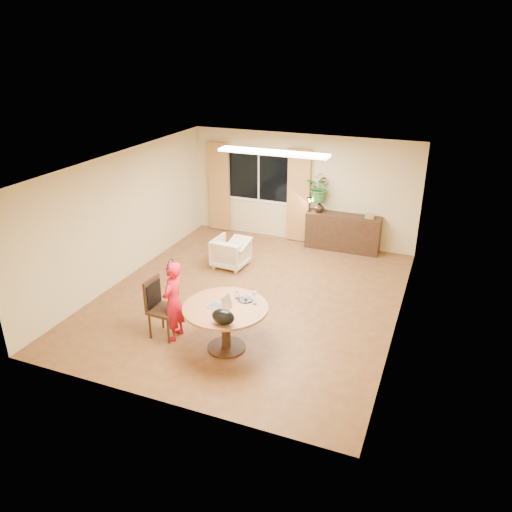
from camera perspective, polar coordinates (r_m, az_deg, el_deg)
The scene contains 24 objects.
floor at distance 9.68m, azimuth -0.67°, elevation -4.71°, with size 6.50×6.50×0.00m, color brown.
ceiling at distance 8.75m, azimuth -0.75°, elevation 10.46°, with size 6.50×6.50×0.00m, color white.
wall_back at distance 12.04m, azimuth 5.27°, elevation 7.65°, with size 5.50×5.50×0.00m, color beige.
wall_left at distance 10.44m, azimuth -14.84°, elevation 4.43°, with size 6.50×6.50×0.00m, color beige.
wall_right at distance 8.54m, azimuth 16.60°, elevation -0.09°, with size 6.50×6.50×0.00m, color beige.
window at distance 12.32m, azimuth 0.32°, elevation 9.08°, with size 1.70×0.03×1.30m.
curtain_left at distance 12.76m, azimuth -4.24°, elevation 7.87°, with size 0.55×0.08×2.25m, color olive.
curtain_right at distance 12.01m, azimuth 4.88°, elevation 6.86°, with size 0.55×0.08×2.25m, color olive.
ceiling_panel at distance 9.85m, azimuth 1.98°, elevation 11.73°, with size 2.20×0.35×0.05m, color white.
dining_table at distance 7.89m, azimuth -3.49°, elevation -6.82°, with size 1.34×1.34×0.76m.
dining_chair at distance 8.39m, azimuth -10.46°, elevation -5.93°, with size 0.49×0.45×1.02m, color black, non-canonical shape.
child at distance 8.23m, azimuth -9.42°, elevation -5.09°, with size 0.33×0.50×1.37m, color red.
laptop at distance 7.76m, azimuth -4.36°, elevation -5.05°, with size 0.34×0.23×0.23m, color #B7B7BC, non-canonical shape.
tumbler at distance 8.02m, azimuth -2.15°, elevation -4.48°, with size 0.07×0.07×0.11m, color white, non-canonical shape.
wine_glass at distance 7.82m, azimuth -0.17°, elevation -4.78°, with size 0.08×0.08×0.22m, color white, non-canonical shape.
pot_lid at distance 7.96m, azimuth -1.19°, elevation -4.95°, with size 0.23×0.23×0.04m, color white, non-canonical shape.
handbag at distance 7.30m, azimuth -3.78°, elevation -6.95°, with size 0.35×0.21×0.24m, color black, non-canonical shape.
armchair at distance 10.85m, azimuth -2.90°, elevation 0.43°, with size 0.70×0.72×0.65m, color beige.
throw at distance 10.60m, azimuth -2.05°, elevation 1.87°, with size 0.45×0.55×0.03m, color beige, non-canonical shape.
sideboard at distance 11.84m, azimuth 9.88°, elevation 2.68°, with size 1.72×0.42×0.86m, color black.
vase at distance 11.79m, azimuth 7.23°, elevation 5.60°, with size 0.24×0.24×0.25m, color black.
bouquet at distance 11.66m, azimuth 7.33°, elevation 7.72°, with size 0.59×0.51×0.66m, color #2D6325.
book_stack at distance 11.59m, azimuth 12.87°, elevation 4.45°, with size 0.21×0.16×0.08m, color olive, non-canonical shape.
desk_lamp at distance 11.78m, azimuth 6.15°, elevation 5.90°, with size 0.14×0.14×0.35m, color black, non-canonical shape.
Camera 1 is at (3.27, -7.86, 4.59)m, focal length 35.00 mm.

